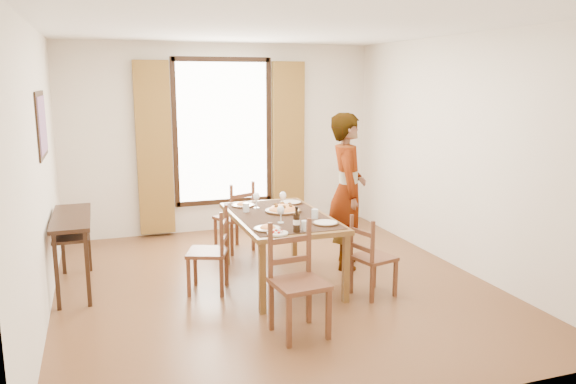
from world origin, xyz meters
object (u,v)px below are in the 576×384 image
object	(u,v)px
console_table	(72,226)
pasta_platter	(283,207)
man	(347,191)
dining_table	(280,221)

from	to	relation	value
console_table	pasta_platter	distance (m)	2.24
console_table	pasta_platter	xyz separation A→B (m)	(2.20, -0.37, 0.12)
console_table	pasta_platter	world-z (taller)	pasta_platter
console_table	man	bearing A→B (deg)	-4.29
dining_table	man	distance (m)	0.98
console_table	man	distance (m)	3.06
dining_table	pasta_platter	size ratio (longest dim) A/B	4.14
console_table	pasta_platter	bearing A→B (deg)	-9.64
man	pasta_platter	distance (m)	0.86
dining_table	pasta_platter	world-z (taller)	pasta_platter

